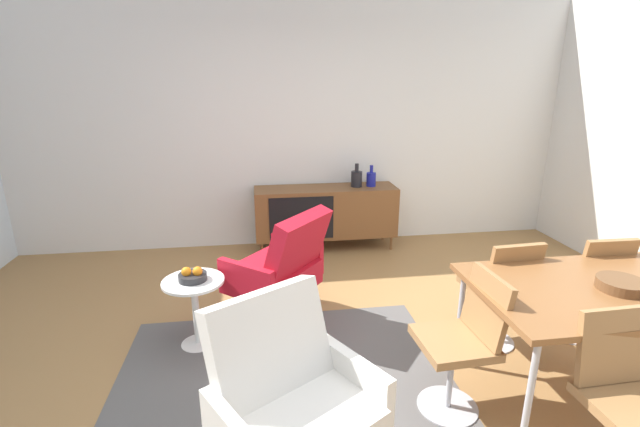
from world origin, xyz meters
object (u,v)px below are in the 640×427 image
(vase_sculptural_dark, at_px, (371,179))
(lounge_chair_red, at_px, (280,268))
(wooden_bowl_on_table, at_px, (621,285))
(sideboard, at_px, (325,211))
(dining_chair_front_left, at_px, (626,396))
(dining_chair_near_window, at_px, (464,338))
(dining_chair_back_left, at_px, (501,288))
(fruit_bowl, at_px, (193,276))
(dining_table, at_px, (611,292))
(dining_chair_back_right, at_px, (589,282))
(armchair_black_shell, at_px, (291,401))
(vase_cobalt, at_px, (357,178))
(side_table_round, at_px, (195,305))

(vase_sculptural_dark, bearing_deg, lounge_chair_red, -126.01)
(wooden_bowl_on_table, bearing_deg, vase_sculptural_dark, 105.50)
(sideboard, relative_size, dining_chair_front_left, 1.87)
(dining_chair_near_window, height_order, lounge_chair_red, lounge_chair_red)
(dining_chair_back_left, bearing_deg, fruit_bowl, 171.16)
(sideboard, height_order, dining_table, dining_table)
(dining_chair_back_right, xyz_separation_m, lounge_chair_red, (-2.23, 0.58, -0.00))
(dining_table, xyz_separation_m, dining_chair_back_left, (-0.35, 0.56, -0.23))
(dining_chair_near_window, relative_size, dining_chair_back_left, 1.00)
(dining_chair_near_window, xyz_separation_m, armchair_black_shell, (-1.03, -0.37, -0.00))
(dining_chair_front_left, bearing_deg, vase_cobalt, 99.95)
(vase_sculptural_dark, bearing_deg, dining_table, -74.40)
(wooden_bowl_on_table, distance_m, dining_chair_back_left, 0.76)
(dining_chair_front_left, bearing_deg, lounge_chair_red, 131.94)
(dining_chair_front_left, bearing_deg, sideboard, 105.89)
(wooden_bowl_on_table, relative_size, dining_chair_back_right, 0.30)
(lounge_chair_red, bearing_deg, vase_cobalt, 58.31)
(dining_table, xyz_separation_m, dining_chair_back_right, (0.35, 0.56, -0.23))
(lounge_chair_red, bearing_deg, side_table_round, -158.97)
(vase_cobalt, relative_size, dining_chair_front_left, 0.31)
(dining_chair_back_left, bearing_deg, vase_sculptural_dark, 100.76)
(vase_sculptural_dark, xyz_separation_m, dining_chair_back_left, (0.41, -2.14, -0.34))
(vase_cobalt, xyz_separation_m, dining_chair_back_left, (0.58, -2.14, -0.35))
(vase_cobalt, bearing_deg, dining_chair_near_window, -89.29)
(sideboard, bearing_deg, vase_cobalt, 0.30)
(wooden_bowl_on_table, relative_size, armchair_black_shell, 0.27)
(wooden_bowl_on_table, distance_m, fruit_bowl, 2.70)
(dining_chair_near_window, bearing_deg, side_table_round, 151.16)
(dining_chair_near_window, bearing_deg, wooden_bowl_on_table, -3.12)
(sideboard, bearing_deg, dining_table, -64.62)
(dining_chair_back_right, height_order, fruit_bowl, dining_chair_back_right)
(side_table_round, bearing_deg, vase_sculptural_dark, 45.53)
(dining_table, relative_size, dining_chair_front_left, 1.87)
(wooden_bowl_on_table, relative_size, dining_chair_back_left, 0.30)
(vase_cobalt, xyz_separation_m, dining_chair_back_right, (1.27, -2.14, -0.35))
(dining_chair_near_window, bearing_deg, fruit_bowl, 151.23)
(vase_sculptural_dark, xyz_separation_m, fruit_bowl, (-1.76, -1.80, -0.25))
(dining_table, xyz_separation_m, fruit_bowl, (-2.52, 0.90, -0.14))
(vase_sculptural_dark, distance_m, dining_chair_back_left, 2.20)
(dining_table, distance_m, dining_chair_front_left, 0.70)
(dining_table, distance_m, dining_chair_back_left, 0.70)
(dining_chair_back_left, relative_size, fruit_bowl, 4.28)
(dining_chair_back_right, xyz_separation_m, dining_chair_front_left, (-0.70, -1.12, 0.00))
(vase_sculptural_dark, relative_size, fruit_bowl, 1.20)
(vase_sculptural_dark, bearing_deg, fruit_bowl, -134.44)
(sideboard, distance_m, fruit_bowl, 2.18)
(wooden_bowl_on_table, bearing_deg, sideboard, 115.14)
(dining_chair_back_left, bearing_deg, sideboard, 113.58)
(dining_chair_front_left, xyz_separation_m, side_table_round, (-2.16, 1.46, -0.15))
(vase_cobalt, xyz_separation_m, lounge_chair_red, (-0.96, -1.55, -0.35))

